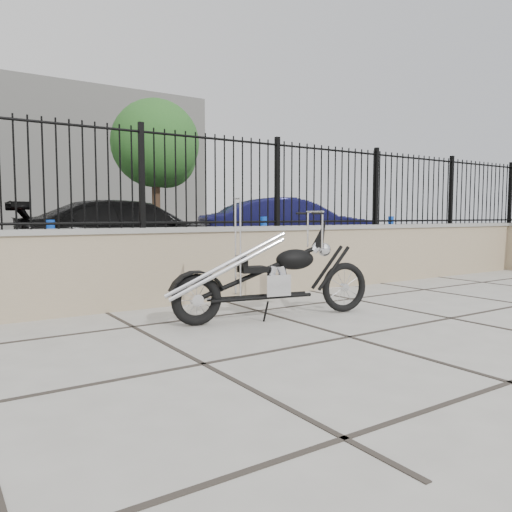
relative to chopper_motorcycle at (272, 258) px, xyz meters
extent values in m
plane|color=#99968E|center=(0.12, -1.06, -0.66)|extent=(90.00, 90.00, 0.00)
plane|color=black|center=(0.12, 11.44, -0.66)|extent=(30.00, 30.00, 0.00)
cube|color=gray|center=(0.12, 1.44, -0.18)|extent=(14.00, 0.36, 0.96)
cube|color=black|center=(0.12, 1.44, 0.90)|extent=(14.00, 0.08, 1.20)
imported|color=black|center=(0.72, 6.10, 0.06)|extent=(5.04, 2.32, 1.43)
imported|color=#0F0F37|center=(4.99, 6.16, 0.12)|extent=(5.00, 3.08, 1.56)
cylinder|color=#0B58AC|center=(-1.49, 3.61, -0.14)|extent=(0.14, 0.14, 1.04)
cylinder|color=#0B2DAC|center=(2.43, 3.68, -0.11)|extent=(0.14, 0.14, 1.09)
cylinder|color=#0C30C0|center=(6.14, 3.75, -0.11)|extent=(0.14, 0.14, 1.09)
cylinder|color=#382619|center=(4.87, 14.95, 1.00)|extent=(0.33, 0.33, 3.31)
sphere|color=#26672A|center=(4.87, 14.95, 3.54)|extent=(3.54, 3.54, 3.54)
camera|label=1|loc=(-3.07, -4.30, 0.45)|focal=35.00mm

